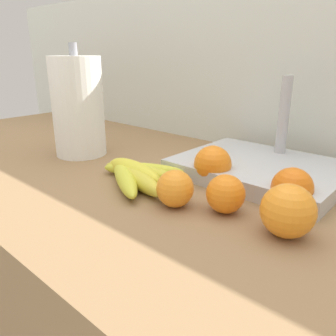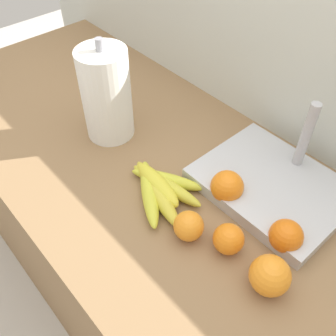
% 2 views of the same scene
% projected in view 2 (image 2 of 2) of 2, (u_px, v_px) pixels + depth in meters
% --- Properties ---
extents(ground_plane, '(6.00, 6.00, 0.00)m').
position_uv_depth(ground_plane, '(175.00, 329.00, 1.51)').
color(ground_plane, beige).
extents(counter, '(1.86, 0.67, 0.86)m').
position_uv_depth(counter, '(177.00, 277.00, 1.20)').
color(counter, olive).
rests_on(counter, ground).
extents(wall_back, '(2.26, 0.06, 1.30)m').
position_uv_depth(wall_back, '(261.00, 175.00, 1.22)').
color(wall_back, silver).
rests_on(wall_back, ground).
extents(banana_bunch, '(0.22, 0.19, 0.04)m').
position_uv_depth(banana_bunch, '(159.00, 187.00, 0.87)').
color(banana_bunch, gold).
rests_on(banana_bunch, counter).
extents(orange_right, '(0.07, 0.07, 0.07)m').
position_uv_depth(orange_right, '(286.00, 236.00, 0.76)').
color(orange_right, orange).
rests_on(orange_right, counter).
extents(orange_center, '(0.06, 0.06, 0.06)m').
position_uv_depth(orange_center, '(228.00, 239.00, 0.76)').
color(orange_center, orange).
rests_on(orange_center, counter).
extents(orange_far_right, '(0.08, 0.08, 0.08)m').
position_uv_depth(orange_far_right, '(227.00, 187.00, 0.85)').
color(orange_far_right, orange).
rests_on(orange_far_right, counter).
extents(orange_front, '(0.08, 0.08, 0.08)m').
position_uv_depth(orange_front, '(270.00, 275.00, 0.70)').
color(orange_front, orange).
rests_on(orange_front, counter).
extents(orange_back_right, '(0.06, 0.06, 0.06)m').
position_uv_depth(orange_back_right, '(189.00, 226.00, 0.78)').
color(orange_back_right, orange).
rests_on(orange_back_right, counter).
extents(paper_towel_roll, '(0.13, 0.13, 0.27)m').
position_uv_depth(paper_towel_roll, '(106.00, 95.00, 0.95)').
color(paper_towel_roll, white).
rests_on(paper_towel_roll, counter).
extents(sink_basin, '(0.33, 0.26, 0.21)m').
position_uv_depth(sink_basin, '(273.00, 184.00, 0.88)').
color(sink_basin, '#B7BABF').
rests_on(sink_basin, counter).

